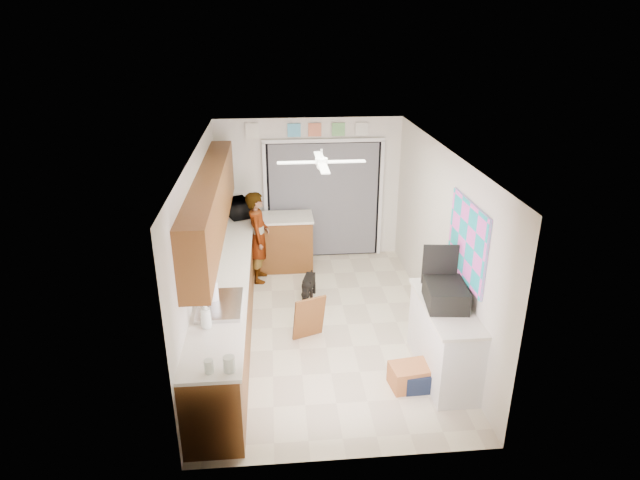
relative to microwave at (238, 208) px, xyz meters
name	(u,v)px	position (x,y,z in m)	size (l,w,h in m)	color
floor	(323,326)	(1.23, -2.09, -1.08)	(5.00, 5.00, 0.00)	beige
ceiling	(323,152)	(1.23, -2.09, 1.42)	(5.00, 5.00, 0.00)	white
wall_back	(309,189)	(1.23, 0.41, 0.17)	(3.20, 3.20, 0.00)	silver
wall_front	(349,352)	(1.23, -4.59, 0.17)	(3.20, 3.20, 0.00)	silver
wall_left	(201,249)	(-0.37, -2.09, 0.17)	(5.00, 5.00, 0.00)	silver
wall_right	(440,240)	(2.83, -2.09, 0.17)	(5.00, 5.00, 0.00)	silver
left_base_cabinets	(228,302)	(-0.07, -2.09, -0.63)	(0.60, 4.80, 0.90)	brown
left_countertop	(226,271)	(-0.06, -2.09, -0.16)	(0.62, 4.80, 0.04)	white
upper_cabinets	(211,204)	(-0.21, -1.89, 0.72)	(0.32, 4.00, 0.80)	brown
sink_basin	(220,305)	(-0.06, -3.09, -0.13)	(0.50, 0.76, 0.06)	silver
faucet	(203,299)	(-0.25, -3.09, -0.03)	(0.03, 0.03, 0.22)	silver
peninsula_base	(283,243)	(0.73, -0.09, -0.63)	(1.00, 0.60, 0.90)	brown
peninsula_top	(282,218)	(0.73, -0.09, -0.16)	(1.04, 0.64, 0.04)	white
back_opening_recess	(324,200)	(1.48, 0.38, -0.03)	(2.00, 0.06, 2.10)	black
curtain_panel	(324,201)	(1.48, 0.34, -0.03)	(1.90, 0.03, 2.05)	slate
door_trim_left	(266,203)	(0.46, 0.35, -0.03)	(0.06, 0.04, 2.10)	white
door_trim_right	(381,199)	(2.50, 0.35, -0.03)	(0.06, 0.04, 2.10)	white
door_trim_head	(324,141)	(1.48, 0.35, 1.04)	(2.10, 0.04, 0.06)	white
header_frame_1	(294,130)	(0.98, 0.38, 1.22)	(0.22, 0.02, 0.22)	#53B3DE
header_frame_2	(315,130)	(1.33, 0.38, 1.22)	(0.22, 0.02, 0.22)	#D87451
header_frame_3	(338,129)	(1.73, 0.38, 1.22)	(0.22, 0.02, 0.22)	#6DB567
header_frame_4	(362,129)	(2.13, 0.38, 1.22)	(0.22, 0.02, 0.22)	silver
route66_sign	(252,131)	(0.28, 0.38, 1.22)	(0.22, 0.02, 0.26)	silver
right_counter_base	(444,341)	(2.58, -3.29, -0.63)	(0.50, 1.40, 0.90)	white
right_counter_top	(447,306)	(2.57, -3.29, -0.16)	(0.54, 1.44, 0.04)	white
abstract_painting	(467,241)	(2.81, -3.09, 0.57)	(0.03, 1.15, 0.95)	#FF5DDE
ceiling_fan	(321,162)	(1.23, -1.89, 1.24)	(1.14, 1.14, 0.24)	white
microwave	(238,208)	(0.00, 0.00, 0.00)	(0.51, 0.34, 0.28)	black
soap_bottle	(206,315)	(-0.17, -3.54, 0.02)	(0.12, 0.12, 0.32)	silver
jar_a	(229,364)	(0.13, -4.34, -0.06)	(0.11, 0.11, 0.16)	silver
jar_b	(209,366)	(-0.06, -4.34, -0.07)	(0.09, 0.09, 0.13)	silver
paper_towel_roll	(213,292)	(-0.14, -3.00, 0.00)	(0.13, 0.13, 0.27)	white
suitcase	(446,294)	(2.55, -3.28, -0.01)	(0.45, 0.60, 0.26)	black
suitcase_rim	(445,303)	(2.55, -3.28, -0.12)	(0.44, 0.58, 0.02)	yellow
suitcase_lid	(440,264)	(2.55, -2.99, 0.24)	(0.42, 0.03, 0.50)	black
cardboard_box	(410,376)	(2.12, -3.53, -0.94)	(0.45, 0.34, 0.28)	#BB653A
navy_crate	(419,379)	(2.23, -3.56, -0.96)	(0.38, 0.32, 0.23)	#151F36
cabinet_door_panel	(309,318)	(1.02, -2.41, -0.75)	(0.44, 0.03, 0.66)	brown
man	(258,237)	(0.33, -0.54, -0.32)	(0.55, 0.37, 1.52)	white
dog	(309,285)	(1.10, -1.22, -0.89)	(0.21, 0.49, 0.39)	black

